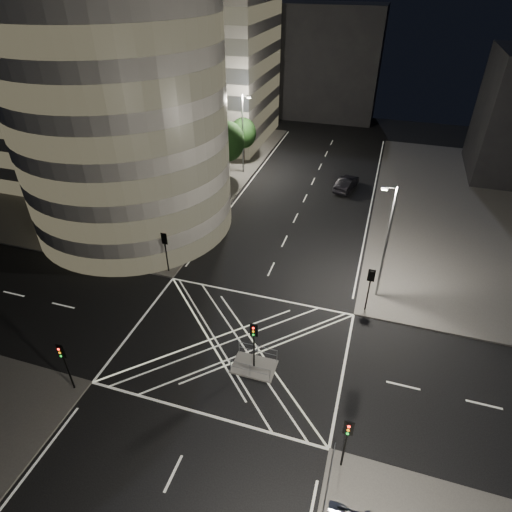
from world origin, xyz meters
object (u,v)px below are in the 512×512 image
(street_lamp_left_near, at_px, (181,192))
(traffic_signal_fl, at_px, (165,245))
(traffic_signal_island, at_px, (254,338))
(street_lamp_left_far, at_px, (243,132))
(traffic_signal_nl, at_px, (64,359))
(traffic_signal_nr, at_px, (347,436))
(sedan, at_px, (346,183))
(traffic_signal_fr, at_px, (370,282))
(street_lamp_right_far, at_px, (386,241))
(central_island, at_px, (254,367))

(street_lamp_left_near, bearing_deg, traffic_signal_fl, -83.03)
(traffic_signal_island, relative_size, street_lamp_left_far, 0.40)
(traffic_signal_nl, bearing_deg, traffic_signal_island, 26.14)
(traffic_signal_nr, distance_m, sedan, 36.06)
(traffic_signal_fl, height_order, traffic_signal_nr, same)
(traffic_signal_fl, xyz_separation_m, street_lamp_left_near, (-0.64, 5.20, 2.63))
(street_lamp_left_near, distance_m, sedan, 22.32)
(traffic_signal_nl, xyz_separation_m, street_lamp_left_near, (-0.64, 18.80, 2.63))
(traffic_signal_fr, bearing_deg, sedan, 101.43)
(traffic_signal_nr, distance_m, street_lamp_left_near, 26.32)
(traffic_signal_fl, bearing_deg, traffic_signal_fr, 0.00)
(traffic_signal_nl, distance_m, traffic_signal_island, 12.03)
(traffic_signal_nr, xyz_separation_m, sedan, (-4.47, 35.72, -2.11))
(street_lamp_left_far, height_order, street_lamp_right_far, same)
(street_lamp_left_near, relative_size, street_lamp_right_far, 1.00)
(traffic_signal_fl, relative_size, street_lamp_left_far, 0.40)
(street_lamp_left_near, bearing_deg, street_lamp_right_far, -9.03)
(traffic_signal_nl, height_order, traffic_signal_island, same)
(traffic_signal_fr, bearing_deg, traffic_signal_nr, -90.00)
(traffic_signal_nr, bearing_deg, traffic_signal_fr, 90.00)
(street_lamp_right_far, bearing_deg, traffic_signal_island, -125.30)
(street_lamp_right_far, distance_m, sedan, 21.10)
(traffic_signal_fr, xyz_separation_m, sedan, (-4.47, 22.12, -2.11))
(traffic_signal_fr, relative_size, street_lamp_right_far, 0.40)
(central_island, bearing_deg, street_lamp_left_near, 130.27)
(traffic_signal_fl, xyz_separation_m, sedan, (13.13, 22.12, -2.11))
(street_lamp_right_far, bearing_deg, street_lamp_left_far, 131.94)
(traffic_signal_fl, distance_m, sedan, 25.81)
(traffic_signal_nl, relative_size, sedan, 0.82)
(street_lamp_left_near, xyz_separation_m, street_lamp_right_far, (18.87, -3.00, 0.00))
(traffic_signal_nl, distance_m, street_lamp_right_far, 24.27)
(traffic_signal_fl, distance_m, traffic_signal_nr, 22.24)
(traffic_signal_fl, distance_m, traffic_signal_island, 13.62)
(traffic_signal_island, bearing_deg, traffic_signal_fr, 50.67)
(central_island, distance_m, street_lamp_left_near, 18.52)
(traffic_signal_nl, relative_size, street_lamp_left_far, 0.40)
(street_lamp_left_far, relative_size, sedan, 2.04)
(central_island, xyz_separation_m, traffic_signal_nl, (-10.80, -5.30, 2.84))
(traffic_signal_fl, height_order, traffic_signal_fr, same)
(traffic_signal_nl, bearing_deg, traffic_signal_fl, 90.00)
(street_lamp_left_far, bearing_deg, traffic_signal_nl, -89.01)
(sedan, bearing_deg, traffic_signal_island, 98.13)
(traffic_signal_fr, height_order, street_lamp_left_far, street_lamp_left_far)
(traffic_signal_fr, xyz_separation_m, traffic_signal_island, (-6.80, -8.30, 0.00))
(street_lamp_left_far, bearing_deg, traffic_signal_fl, -88.43)
(central_island, height_order, street_lamp_left_near, street_lamp_left_near)
(central_island, xyz_separation_m, traffic_signal_island, (0.00, 0.00, 2.84))
(central_island, distance_m, traffic_signal_nr, 9.08)
(traffic_signal_island, xyz_separation_m, sedan, (2.33, 30.42, -2.11))
(traffic_signal_nr, height_order, street_lamp_left_far, street_lamp_left_far)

